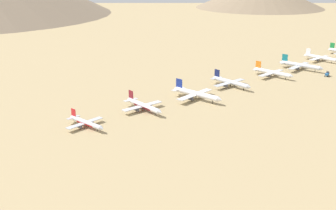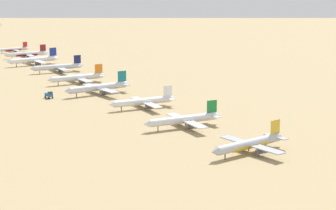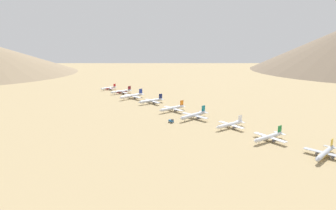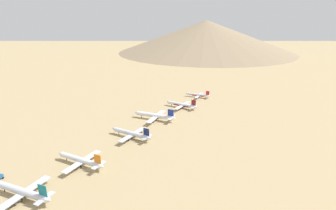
# 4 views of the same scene
# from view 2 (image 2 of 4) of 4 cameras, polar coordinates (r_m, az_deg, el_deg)

# --- Properties ---
(ground_plane) EXTENTS (2146.86, 2146.86, 0.00)m
(ground_plane) POSITION_cam_2_polar(r_m,az_deg,el_deg) (379.59, -8.61, 2.13)
(ground_plane) COLOR tan
(parked_jet_0) EXTENTS (30.96, 25.32, 8.96)m
(parked_jet_0) POSITION_cam_2_polar(r_m,az_deg,el_deg) (548.04, -14.67, 5.20)
(parked_jet_0) COLOR silver
(parked_jet_0) RESTS_ON ground
(parked_jet_1) EXTENTS (37.23, 30.18, 10.75)m
(parked_jet_1) POSITION_cam_2_polar(r_m,az_deg,el_deg) (505.88, -13.41, 4.79)
(parked_jet_1) COLOR silver
(parked_jet_1) RESTS_ON ground
(parked_jet_2) EXTENTS (42.82, 35.04, 12.39)m
(parked_jet_2) POSITION_cam_2_polar(r_m,az_deg,el_deg) (463.13, -12.73, 4.26)
(parked_jet_2) COLOR white
(parked_jet_2) RESTS_ON ground
(parked_jet_3) EXTENTS (39.34, 31.92, 11.35)m
(parked_jet_3) POSITION_cam_2_polar(r_m,az_deg,el_deg) (423.87, -10.52, 3.61)
(parked_jet_3) COLOR silver
(parked_jet_3) RESTS_ON ground
(parked_jet_4) EXTENTS (39.30, 32.00, 11.33)m
(parked_jet_4) POSITION_cam_2_polar(r_m,az_deg,el_deg) (375.97, -8.65, 2.62)
(parked_jet_4) COLOR silver
(parked_jet_4) RESTS_ON ground
(parked_jet_5) EXTENTS (42.10, 34.44, 12.18)m
(parked_jet_5) POSITION_cam_2_polar(r_m,az_deg,el_deg) (338.52, -6.66, 1.69)
(parked_jet_5) COLOR silver
(parked_jet_5) RESTS_ON ground
(parked_jet_6) EXTENTS (37.25, 30.21, 10.75)m
(parked_jet_6) POSITION_cam_2_polar(r_m,az_deg,el_deg) (300.14, -2.32, 0.34)
(parked_jet_6) COLOR white
(parked_jet_6) RESTS_ON ground
(parked_jet_7) EXTENTS (38.46, 31.17, 11.11)m
(parked_jet_7) POSITION_cam_2_polar(r_m,az_deg,el_deg) (260.95, 1.58, -1.41)
(parked_jet_7) COLOR silver
(parked_jet_7) RESTS_ON ground
(parked_jet_8) EXTENTS (37.46, 30.71, 10.88)m
(parked_jet_8) POSITION_cam_2_polar(r_m,az_deg,el_deg) (225.28, 7.86, -3.73)
(parked_jet_8) COLOR #B2B7C1
(parked_jet_8) RESTS_ON ground
(service_truck) EXTENTS (3.89, 5.62, 3.90)m
(service_truck) POSITION_cam_2_polar(r_m,az_deg,el_deg) (332.48, -11.36, 0.99)
(service_truck) COLOR #1E5999
(service_truck) RESTS_ON ground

